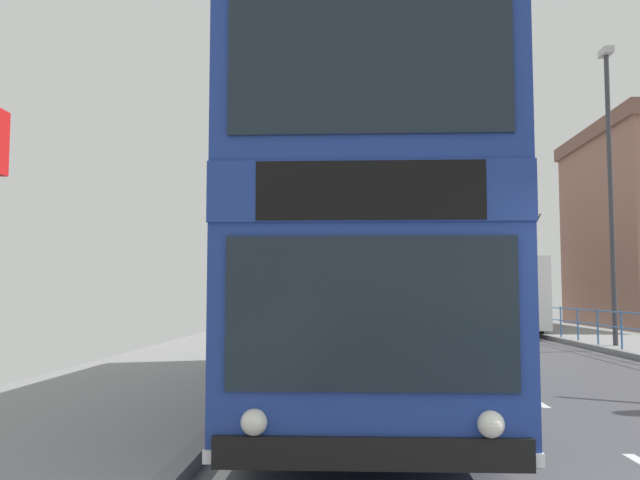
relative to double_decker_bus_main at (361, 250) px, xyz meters
name	(u,v)px	position (x,y,z in m)	size (l,w,h in m)	color
double_decker_bus_main	(361,250)	(0.00, 0.00, 0.00)	(2.72, 10.98, 4.36)	navy
background_bus_far_lane	(486,294)	(5.65, 18.90, -0.67)	(2.67, 10.45, 2.94)	white
pedestrian_railing_far_kerb	(609,322)	(7.07, 9.01, -1.46)	(0.05, 33.19, 1.03)	#386BA8
street_lamp_far_side	(610,173)	(7.43, 9.51, 2.82)	(0.28, 0.60, 8.68)	#38383D
bare_tree_far_01	(482,265)	(8.02, 31.83, 1.06)	(3.55, 2.38, 6.06)	#423328
bare_tree_far_02	(521,254)	(8.77, 25.32, 1.37)	(2.73, 2.62, 6.46)	brown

